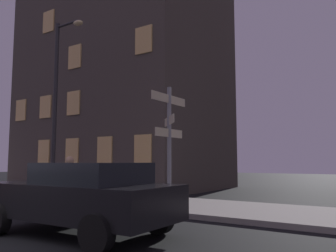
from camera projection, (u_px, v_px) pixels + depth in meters
The scene contains 6 objects.
sidewalk_kerb at pixel (166, 204), 11.26m from camera, with size 40.00×3.37×0.14m, color #9E9991.
signpost at pixel (169, 135), 10.03m from camera, with size 0.93×1.74×3.50m.
street_lamp at pixel (58, 93), 13.50m from camera, with size 1.51×0.28×6.85m.
car_far_trailing at pixel (82, 196), 6.99m from camera, with size 4.24×2.10×1.44m.
cyclist at pixel (68, 188), 9.37m from camera, with size 1.82×0.36×1.61m.
building_left_block at pixel (124, 81), 20.48m from camera, with size 10.99×7.53×12.45m.
Camera 1 is at (6.44, -3.16, 1.47)m, focal length 36.94 mm.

